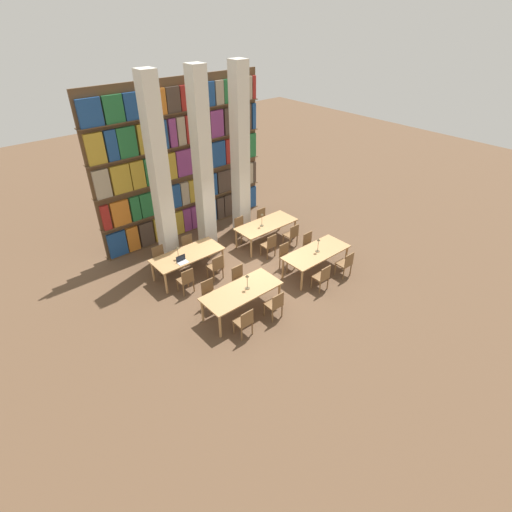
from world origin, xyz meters
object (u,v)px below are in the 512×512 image
chair_10 (216,266)px  chair_12 (269,245)px  chair_5 (286,256)px  laptop (182,261)px  chair_15 (263,219)px  desk_lamp_3 (262,217)px  chair_0 (244,322)px  reading_table_2 (188,256)px  chair_11 (189,247)px  pillar_center (202,163)px  chair_4 (322,277)px  chair_1 (210,293)px  desk_lamp_2 (178,250)px  chair_13 (241,228)px  chair_14 (292,235)px  desk_lamp_0 (247,279)px  chair_7 (310,244)px  reading_table_0 (242,292)px  pillar_right (240,153)px  chair_8 (186,280)px  desk_lamp_1 (318,243)px  pillar_left (159,175)px  reading_table_1 (316,253)px  chair_9 (160,258)px  reading_table_3 (266,226)px  chair_2 (275,304)px  chair_6 (345,263)px

chair_10 → chair_12: bearing=-2.9°
chair_5 → laptop: (-3.01, 1.47, 0.34)m
chair_15 → desk_lamp_3: bearing=46.1°
chair_0 → laptop: (0.04, 3.05, 0.34)m
reading_table_2 → chair_11: (0.53, 0.78, -0.23)m
pillar_center → chair_10: (-1.12, -2.11, -2.53)m
chair_4 → chair_11: size_ratio=1.00×
chair_4 → reading_table_2: 4.25m
chair_1 → desk_lamp_2: (0.07, 1.78, 0.59)m
chair_10 → chair_13: same height
laptop → chair_14: (4.14, -0.59, -0.34)m
chair_12 → chair_13: 1.55m
desk_lamp_0 → chair_12: (2.38, 1.72, -0.62)m
chair_0 → desk_lamp_0: desk_lamp_0 is taller
chair_7 → reading_table_0: bearing=12.5°
pillar_right → chair_10: bearing=-142.2°
chair_8 → desk_lamp_3: 3.70m
chair_4 → chair_12: 2.43m
chair_1 → chair_14: 4.27m
reading_table_0 → desk_lamp_1: size_ratio=4.83×
pillar_left → pillar_center: 1.59m
reading_table_1 → chair_7: 0.98m
chair_1 → chair_8: size_ratio=1.00×
desk_lamp_0 → chair_11: size_ratio=0.53×
reading_table_1 → chair_14: 1.76m
chair_9 → chair_11: 1.10m
chair_4 → chair_10: same height
chair_11 → desk_lamp_2: 1.31m
chair_4 → chair_8: same height
chair_0 → chair_9: size_ratio=1.00×
chair_9 → laptop: laptop is taller
pillar_center → chair_14: bearing=-46.3°
desk_lamp_2 → chair_0: bearing=-91.2°
pillar_left → chair_8: (-0.63, -2.11, -2.53)m
pillar_right → reading_table_2: bearing=-157.7°
pillar_left → desk_lamp_1: (3.18, -3.89, -1.91)m
pillar_right → chair_15: size_ratio=6.84×
chair_12 → reading_table_0: bearing=-146.6°
reading_table_3 → chair_12: chair_12 is taller
chair_4 → chair_9: same height
chair_10 → chair_5: bearing=-25.0°
chair_2 → chair_14: same height
chair_7 → chair_13: same height
chair_10 → chair_11: (0.00, 1.55, 0.00)m
pillar_left → pillar_center: size_ratio=1.00×
reading_table_0 → chair_12: (2.55, 1.68, -0.23)m
chair_2 → chair_15: (3.09, 4.01, 0.00)m
chair_15 → reading_table_1: bearing=80.1°
chair_6 → chair_14: (0.01, 2.43, 0.00)m
chair_1 → reading_table_3: chair_1 is taller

